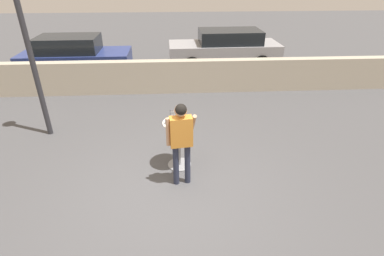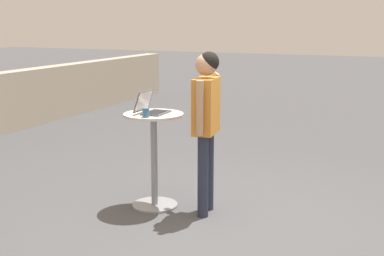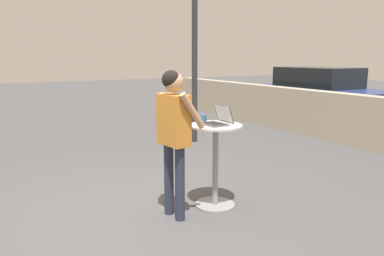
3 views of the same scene
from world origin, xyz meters
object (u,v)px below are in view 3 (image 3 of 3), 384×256
at_px(cafe_table, 215,158).
at_px(parked_car_near_street, 321,94).
at_px(laptop, 218,120).
at_px(street_lamp, 195,11).
at_px(standing_person, 174,126).
at_px(coffee_mug, 204,118).

xyz_separation_m(cafe_table, parked_car_near_street, (-3.69, 5.94, 0.17)).
bearing_deg(laptop, parked_car_near_street, 121.96).
bearing_deg(street_lamp, standing_person, -33.44).
height_order(cafe_table, coffee_mug, coffee_mug).
height_order(laptop, coffee_mug, laptop).
height_order(coffee_mug, parked_car_near_street, parked_car_near_street).
bearing_deg(street_lamp, laptop, -25.61).
relative_size(standing_person, parked_car_near_street, 0.43).
relative_size(laptop, standing_person, 0.19).
xyz_separation_m(laptop, parked_car_near_street, (-3.69, 5.92, -0.30)).
bearing_deg(parked_car_near_street, coffee_mug, -59.85).
height_order(standing_person, parked_car_near_street, standing_person).
bearing_deg(coffee_mug, parked_car_near_street, 120.15).
xyz_separation_m(cafe_table, coffee_mug, (-0.22, -0.03, 0.46)).
distance_m(cafe_table, coffee_mug, 0.51).
bearing_deg(coffee_mug, cafe_table, 8.34).
bearing_deg(coffee_mug, laptop, 14.88).
bearing_deg(cafe_table, parked_car_near_street, 121.86).
height_order(cafe_table, parked_car_near_street, parked_car_near_street).
relative_size(laptop, coffee_mug, 3.13).
xyz_separation_m(coffee_mug, parked_car_near_street, (-3.47, 5.98, -0.29)).
relative_size(coffee_mug, standing_person, 0.06).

